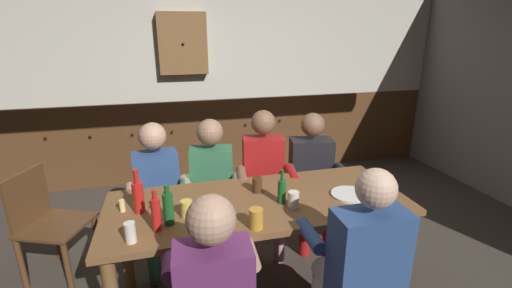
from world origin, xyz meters
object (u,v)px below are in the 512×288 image
object	(u,v)px
person_2	(264,175)
table_candle	(122,206)
person_1	(212,184)
bottle_1	(156,214)
bottle_0	(282,191)
pint_glass_1	(187,209)
pint_glass_3	(293,200)
pint_glass_4	(257,185)
chair_empty_near_right	(46,222)
pint_glass_2	(130,232)
person_4	(213,287)
bottle_2	(138,196)
bottle_3	(168,208)
dining_table	(259,215)
wall_dart_cabinet	(183,44)
plate_0	(350,195)
person_5	(360,260)
person_0	(158,189)
pint_glass_0	(256,219)
person_3	(312,173)

from	to	relation	value
person_2	table_candle	world-z (taller)	person_2
person_1	bottle_1	xyz separation A→B (m)	(-0.42, -0.82, 0.23)
bottle_0	pint_glass_1	size ratio (longest dim) A/B	2.21
pint_glass_1	pint_glass_3	size ratio (longest dim) A/B	0.97
bottle_0	pint_glass_4	xyz separation A→B (m)	(-0.12, 0.20, -0.03)
chair_empty_near_right	pint_glass_2	distance (m)	1.24
person_4	pint_glass_4	xyz separation A→B (m)	(0.43, 0.76, 0.16)
bottle_2	bottle_0	bearing A→B (deg)	-6.72
bottle_3	pint_glass_1	distance (m)	0.13
dining_table	pint_glass_4	world-z (taller)	pint_glass_4
person_2	wall_dart_cabinet	world-z (taller)	wall_dart_cabinet
dining_table	pint_glass_2	distance (m)	0.87
person_2	plate_0	world-z (taller)	person_2
table_candle	pint_glass_4	bearing A→B (deg)	3.52
table_candle	bottle_3	distance (m)	0.37
bottle_1	wall_dart_cabinet	bearing A→B (deg)	82.00
bottle_2	plate_0	bearing A→B (deg)	-5.24
plate_0	pint_glass_2	world-z (taller)	pint_glass_2
person_5	pint_glass_2	bearing A→B (deg)	164.67
dining_table	bottle_1	distance (m)	0.72
pint_glass_4	wall_dart_cabinet	xyz separation A→B (m)	(-0.34, 2.11, 0.90)
bottle_3	person_1	bearing A→B (deg)	65.54
person_0	bottle_1	bearing A→B (deg)	84.77
person_0	pint_glass_4	xyz separation A→B (m)	(0.70, -0.49, 0.18)
bottle_1	pint_glass_1	xyz separation A→B (m)	(0.18, 0.11, -0.05)
plate_0	bottle_1	world-z (taller)	bottle_1
chair_empty_near_right	bottle_2	world-z (taller)	bottle_2
person_1	pint_glass_0	size ratio (longest dim) A/B	9.79
chair_empty_near_right	pint_glass_0	world-z (taller)	pint_glass_0
bottle_3	bottle_0	bearing A→B (deg)	6.93
person_0	chair_empty_near_right	size ratio (longest dim) A/B	1.35
person_2	table_candle	size ratio (longest dim) A/B	15.48
person_1	person_3	world-z (taller)	person_1
person_1	person_2	xyz separation A→B (m)	(0.46, 0.01, 0.02)
pint_glass_1	person_4	bearing A→B (deg)	-81.04
person_0	bottle_0	distance (m)	1.09
plate_0	pint_glass_0	distance (m)	0.78
person_4	chair_empty_near_right	distance (m)	1.71
dining_table	bottle_1	bearing A→B (deg)	-162.72
person_2	person_4	distance (m)	1.40
bottle_0	pint_glass_4	bearing A→B (deg)	120.36
person_1	person_4	bearing A→B (deg)	91.42
bottle_0	wall_dart_cabinet	world-z (taller)	wall_dart_cabinet
table_candle	bottle_2	world-z (taller)	bottle_2
dining_table	person_2	world-z (taller)	person_2
person_4	bottle_2	xyz separation A→B (m)	(-0.37, 0.67, 0.22)
bottle_1	bottle_2	world-z (taller)	bottle_2
bottle_0	pint_glass_0	bearing A→B (deg)	-133.18
bottle_3	pint_glass_0	distance (m)	0.52
chair_empty_near_right	bottle_0	size ratio (longest dim) A/B	3.68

